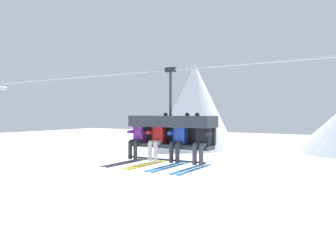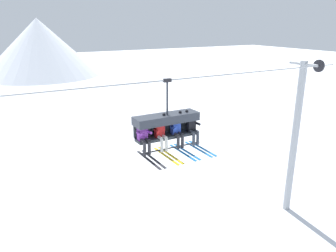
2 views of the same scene
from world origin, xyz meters
name	(u,v)px [view 1 (image 1 of 2)]	position (x,y,z in m)	size (l,w,h in m)	color
mountain_peak_west	(195,106)	(-21.94, 46.80, 7.93)	(15.15, 15.15, 15.86)	white
lift_cable	(140,72)	(0.15, -0.80, 7.74)	(19.56, 0.05, 0.05)	#9EA3A8
chairlift_chair	(172,127)	(1.13, -0.73, 6.24)	(2.39, 0.74, 2.43)	#33383D
skier_purple	(137,137)	(0.15, -0.95, 5.94)	(0.46, 1.70, 1.23)	purple
skier_red	(157,137)	(0.81, -0.94, 5.96)	(0.48, 1.70, 1.34)	red
skier_blue	(179,138)	(1.46, -0.94, 5.96)	(0.48, 1.70, 1.34)	#2847B7
skier_black	(202,139)	(2.11, -0.94, 5.96)	(0.48, 1.70, 1.34)	black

